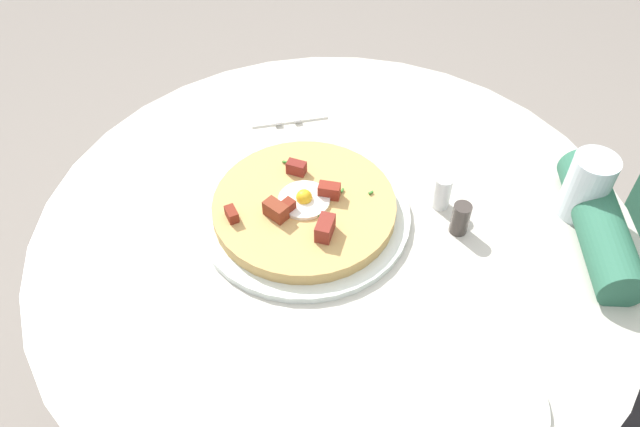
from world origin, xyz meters
TOP-DOWN VIEW (x-y plane):
  - dining_table at (0.00, 0.00)m, footprint 0.94×0.94m
  - pizza_plate at (-0.04, -0.04)m, footprint 0.33×0.33m
  - breakfast_pizza at (-0.04, -0.04)m, footprint 0.29×0.29m
  - bread_plate at (0.33, 0.08)m, footprint 0.19×0.19m
  - napkin at (-0.35, -0.00)m, footprint 0.18×0.15m
  - fork at (-0.35, 0.01)m, footprint 0.18×0.03m
  - knife at (-0.35, -0.02)m, footprint 0.18×0.03m
  - water_glass at (0.07, 0.38)m, footprint 0.07×0.07m
  - salt_shaker at (-0.00, 0.17)m, footprint 0.03×0.03m
  - pepper_shaker at (0.06, 0.18)m, footprint 0.03×0.03m

SIDE VIEW (x-z plane):
  - dining_table at x=0.00m, z-range 0.20..0.95m
  - napkin at x=-0.35m, z-range 0.75..0.75m
  - bread_plate at x=0.33m, z-range 0.75..0.76m
  - pizza_plate at x=-0.04m, z-range 0.75..0.76m
  - fork at x=-0.35m, z-range 0.75..0.76m
  - knife at x=-0.35m, z-range 0.75..0.76m
  - breakfast_pizza at x=-0.04m, z-range 0.75..0.80m
  - pepper_shaker at x=0.06m, z-range 0.75..0.81m
  - salt_shaker at x=0.00m, z-range 0.75..0.81m
  - water_glass at x=0.07m, z-range 0.75..0.86m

